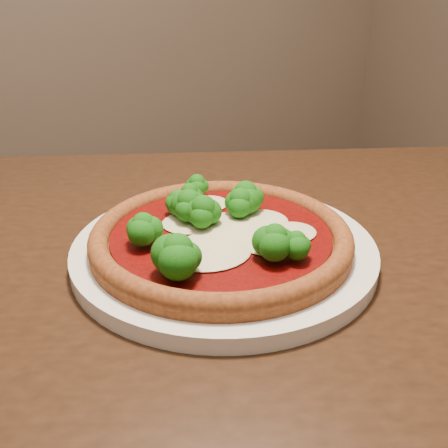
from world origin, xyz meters
name	(u,v)px	position (x,y,z in m)	size (l,w,h in m)	color
dining_table	(226,318)	(0.20, 0.13, 0.64)	(1.37, 1.09, 0.75)	black
plate	(224,249)	(0.18, 0.10, 0.76)	(0.34, 0.34, 0.02)	white
pizza	(219,232)	(0.18, 0.10, 0.78)	(0.29, 0.29, 0.06)	brown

